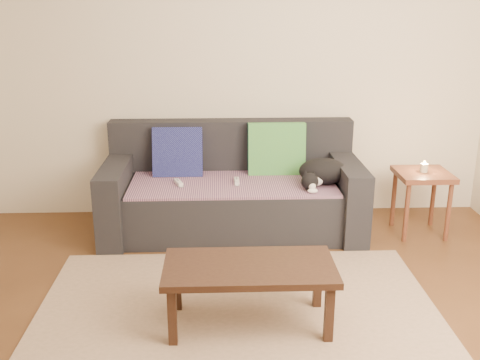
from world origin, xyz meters
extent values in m
plane|color=brown|center=(0.00, 0.00, 0.00)|extent=(4.50, 4.50, 0.00)
cube|color=beige|center=(0.00, 2.00, 1.30)|extent=(4.50, 0.04, 2.60)
cube|color=#232328|center=(0.00, 1.50, 0.21)|extent=(1.70, 0.78, 0.42)
cube|color=#232328|center=(0.00, 1.90, 0.65)|extent=(2.10, 0.18, 0.45)
cube|color=#232328|center=(-0.95, 1.50, 0.30)|extent=(0.20, 0.90, 0.60)
cube|color=#232328|center=(0.95, 1.50, 0.30)|extent=(0.20, 0.90, 0.60)
cube|color=#3E2A4E|center=(0.00, 1.48, 0.43)|extent=(1.66, 0.74, 0.02)
cube|color=#13124E|center=(-0.46, 1.74, 0.63)|extent=(0.42, 0.21, 0.43)
cube|color=#0E5D59|center=(0.38, 1.74, 0.63)|extent=(0.48, 0.17, 0.49)
ellipsoid|color=black|center=(0.73, 1.43, 0.54)|extent=(0.46, 0.39, 0.21)
sphere|color=black|center=(0.60, 1.26, 0.51)|extent=(0.17, 0.17, 0.14)
sphere|color=white|center=(0.61, 1.21, 0.49)|extent=(0.07, 0.07, 0.06)
ellipsoid|color=black|center=(0.90, 1.38, 0.48)|extent=(0.17, 0.10, 0.05)
cube|color=white|center=(-0.44, 1.44, 0.46)|extent=(0.08, 0.15, 0.03)
cube|color=white|center=(0.03, 1.46, 0.46)|extent=(0.04, 0.15, 0.03)
cube|color=brown|center=(1.55, 1.42, 0.51)|extent=(0.42, 0.42, 0.04)
cylinder|color=brown|center=(1.38, 1.25, 0.24)|extent=(0.04, 0.04, 0.49)
cylinder|color=brown|center=(1.72, 1.25, 0.24)|extent=(0.04, 0.04, 0.49)
cylinder|color=brown|center=(1.38, 1.59, 0.24)|extent=(0.04, 0.04, 0.49)
cylinder|color=brown|center=(1.72, 1.59, 0.24)|extent=(0.04, 0.04, 0.49)
cylinder|color=beige|center=(1.55, 1.42, 0.57)|extent=(0.06, 0.06, 0.07)
sphere|color=#FFBF59|center=(1.55, 1.42, 0.61)|extent=(0.02, 0.02, 0.02)
cube|color=tan|center=(0.00, 0.15, 0.01)|extent=(2.50, 1.80, 0.01)
cube|color=#311F13|center=(0.06, 0.07, 0.38)|extent=(1.00, 0.50, 0.04)
cube|color=#311F13|center=(-0.38, -0.12, 0.18)|extent=(0.05, 0.05, 0.36)
cube|color=#311F13|center=(0.50, -0.12, 0.18)|extent=(0.05, 0.05, 0.36)
cube|color=#311F13|center=(-0.38, 0.26, 0.18)|extent=(0.05, 0.05, 0.36)
cube|color=#311F13|center=(0.50, 0.26, 0.18)|extent=(0.05, 0.05, 0.36)
camera|label=1|loc=(-0.10, -2.86, 1.86)|focal=42.00mm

